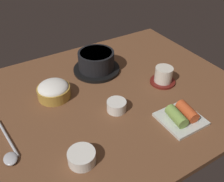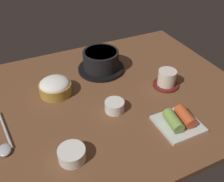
{
  "view_description": "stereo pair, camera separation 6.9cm",
  "coord_description": "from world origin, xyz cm",
  "px_view_note": "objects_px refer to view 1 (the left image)",
  "views": [
    {
      "loc": [
        -32.71,
        -59.81,
        56.94
      ],
      "look_at": [
        2.0,
        -2.0,
        5.0
      ],
      "focal_mm": 39.93,
      "sensor_mm": 36.0,
      "label": 1
    },
    {
      "loc": [
        -26.62,
        -63.05,
        56.94
      ],
      "look_at": [
        2.0,
        -2.0,
        5.0
      ],
      "focal_mm": 39.93,
      "sensor_mm": 36.0,
      "label": 2
    }
  ],
  "objects_px": {
    "stone_pot": "(96,62)",
    "kimchi_plate": "(181,116)",
    "side_bowl_near": "(82,157)",
    "spoon": "(9,151)",
    "tea_cup_with_saucer": "(163,76)",
    "rice_bowl": "(54,90)",
    "banchan_cup_center": "(116,106)"
  },
  "relations": [
    {
      "from": "tea_cup_with_saucer",
      "to": "side_bowl_near",
      "type": "bearing_deg",
      "value": -157.94
    },
    {
      "from": "banchan_cup_center",
      "to": "stone_pot",
      "type": "bearing_deg",
      "value": 76.62
    },
    {
      "from": "stone_pot",
      "to": "kimchi_plate",
      "type": "bearing_deg",
      "value": -77.02
    },
    {
      "from": "kimchi_plate",
      "to": "side_bowl_near",
      "type": "distance_m",
      "value": 0.33
    },
    {
      "from": "rice_bowl",
      "to": "kimchi_plate",
      "type": "height_order",
      "value": "rice_bowl"
    },
    {
      "from": "spoon",
      "to": "side_bowl_near",
      "type": "bearing_deg",
      "value": -39.34
    },
    {
      "from": "tea_cup_with_saucer",
      "to": "spoon",
      "type": "xyz_separation_m",
      "value": [
        -0.57,
        -0.04,
        -0.02
      ]
    },
    {
      "from": "tea_cup_with_saucer",
      "to": "banchan_cup_center",
      "type": "height_order",
      "value": "tea_cup_with_saucer"
    },
    {
      "from": "banchan_cup_center",
      "to": "spoon",
      "type": "xyz_separation_m",
      "value": [
        -0.34,
        0.0,
        -0.01
      ]
    },
    {
      "from": "spoon",
      "to": "tea_cup_with_saucer",
      "type": "bearing_deg",
      "value": 3.95
    },
    {
      "from": "stone_pot",
      "to": "side_bowl_near",
      "type": "xyz_separation_m",
      "value": [
        -0.24,
        -0.37,
        -0.02
      ]
    },
    {
      "from": "kimchi_plate",
      "to": "spoon",
      "type": "xyz_separation_m",
      "value": [
        -0.49,
        0.15,
        -0.01
      ]
    },
    {
      "from": "side_bowl_near",
      "to": "spoon",
      "type": "distance_m",
      "value": 0.2
    },
    {
      "from": "rice_bowl",
      "to": "side_bowl_near",
      "type": "relative_size",
      "value": 1.53
    },
    {
      "from": "kimchi_plate",
      "to": "spoon",
      "type": "distance_m",
      "value": 0.51
    },
    {
      "from": "kimchi_plate",
      "to": "spoon",
      "type": "bearing_deg",
      "value": 163.23
    },
    {
      "from": "rice_bowl",
      "to": "banchan_cup_center",
      "type": "bearing_deg",
      "value": -49.18
    },
    {
      "from": "stone_pot",
      "to": "side_bowl_near",
      "type": "bearing_deg",
      "value": -123.15
    },
    {
      "from": "kimchi_plate",
      "to": "side_bowl_near",
      "type": "bearing_deg",
      "value": 176.82
    },
    {
      "from": "tea_cup_with_saucer",
      "to": "kimchi_plate",
      "type": "bearing_deg",
      "value": -114.32
    },
    {
      "from": "rice_bowl",
      "to": "side_bowl_near",
      "type": "bearing_deg",
      "value": -96.86
    },
    {
      "from": "stone_pot",
      "to": "side_bowl_near",
      "type": "height_order",
      "value": "stone_pot"
    },
    {
      "from": "tea_cup_with_saucer",
      "to": "stone_pot",
      "type": "bearing_deg",
      "value": 130.77
    },
    {
      "from": "stone_pot",
      "to": "banchan_cup_center",
      "type": "bearing_deg",
      "value": -103.38
    },
    {
      "from": "stone_pot",
      "to": "kimchi_plate",
      "type": "height_order",
      "value": "stone_pot"
    },
    {
      "from": "rice_bowl",
      "to": "kimchi_plate",
      "type": "bearing_deg",
      "value": -46.86
    },
    {
      "from": "stone_pot",
      "to": "tea_cup_with_saucer",
      "type": "relative_size",
      "value": 1.96
    },
    {
      "from": "banchan_cup_center",
      "to": "rice_bowl",
      "type": "bearing_deg",
      "value": 130.82
    },
    {
      "from": "tea_cup_with_saucer",
      "to": "side_bowl_near",
      "type": "height_order",
      "value": "tea_cup_with_saucer"
    },
    {
      "from": "kimchi_plate",
      "to": "banchan_cup_center",
      "type": "bearing_deg",
      "value": 135.68
    },
    {
      "from": "stone_pot",
      "to": "tea_cup_with_saucer",
      "type": "bearing_deg",
      "value": -49.23
    },
    {
      "from": "stone_pot",
      "to": "spoon",
      "type": "relative_size",
      "value": 0.96
    }
  ]
}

